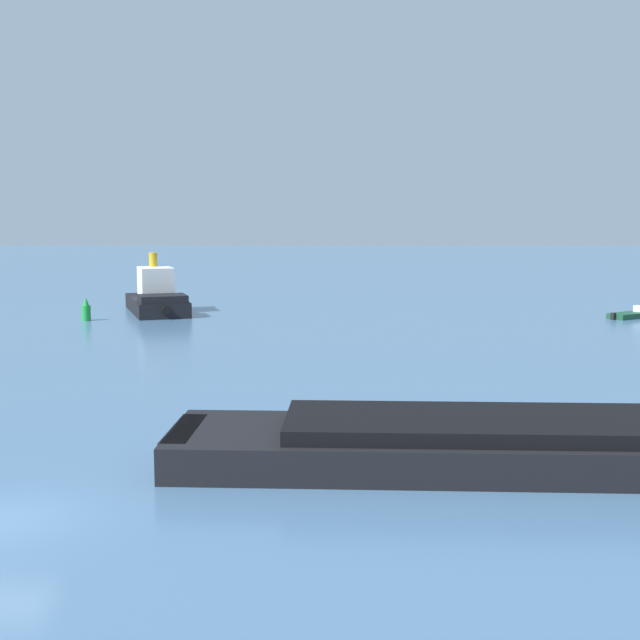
% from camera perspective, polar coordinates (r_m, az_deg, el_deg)
% --- Properties ---
extents(ground_plane, '(400.00, 400.00, 0.00)m').
position_cam_1_polar(ground_plane, '(25.79, -20.43, -12.45)').
color(ground_plane, '#476B8E').
extents(tugboat, '(7.48, 11.48, 5.04)m').
position_cam_1_polar(tugboat, '(74.09, -10.84, 1.48)').
color(tugboat, black).
rests_on(tugboat, ground).
extents(small_motorboat, '(5.42, 4.46, 0.93)m').
position_cam_1_polar(small_motorboat, '(74.12, 20.33, 0.35)').
color(small_motorboat, '#19472D').
rests_on(small_motorboat, ground).
extents(channel_buoy_green, '(0.70, 0.70, 1.90)m').
position_cam_1_polar(channel_buoy_green, '(69.82, -15.35, 0.62)').
color(channel_buoy_green, green).
rests_on(channel_buoy_green, ground).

